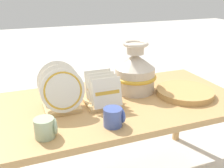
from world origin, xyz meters
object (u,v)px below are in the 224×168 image
dish_rack_round_plates (61,94)px  mug_cobalt_glaze (114,117)px  ceramic_vase (135,71)px  dish_rack_square_plates (103,96)px  mug_sage_glaze (46,128)px  wicker_charger_stack (185,92)px

dish_rack_round_plates → mug_cobalt_glaze: (0.20, -0.25, -0.05)m
ceramic_vase → dish_rack_square_plates: (-0.25, -0.13, -0.07)m
ceramic_vase → mug_sage_glaze: ceramic_vase is taller
wicker_charger_stack → mug_cobalt_glaze: bearing=-160.7°
dish_rack_round_plates → mug_sage_glaze: bearing=-116.2°
dish_rack_round_plates → mug_sage_glaze: 0.27m
wicker_charger_stack → dish_rack_square_plates: bearing=174.9°
mug_cobalt_glaze → mug_sage_glaze: (-0.32, 0.01, 0.00)m
dish_rack_round_plates → wicker_charger_stack: (0.74, -0.06, -0.08)m
ceramic_vase → dish_rack_round_plates: bearing=-167.4°
wicker_charger_stack → mug_cobalt_glaze: 0.57m
wicker_charger_stack → mug_cobalt_glaze: mug_cobalt_glaze is taller
dish_rack_round_plates → dish_rack_square_plates: size_ratio=1.25×
dish_rack_round_plates → wicker_charger_stack: bearing=-5.0°
dish_rack_square_plates → ceramic_vase: bearing=26.4°
dish_rack_round_plates → mug_cobalt_glaze: bearing=-52.1°
wicker_charger_stack → ceramic_vase: bearing=146.4°
dish_rack_round_plates → mug_cobalt_glaze: dish_rack_round_plates is taller
ceramic_vase → wicker_charger_stack: (0.26, -0.17, -0.11)m
ceramic_vase → mug_sage_glaze: bearing=-149.8°
dish_rack_square_plates → mug_cobalt_glaze: size_ratio=1.99×
dish_rack_square_plates → dish_rack_round_plates: bearing=175.3°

